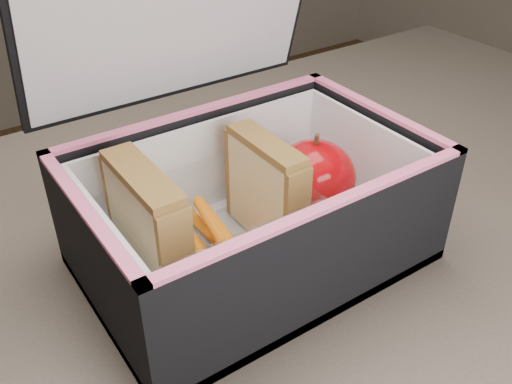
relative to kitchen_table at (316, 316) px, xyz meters
The scene contains 8 objects.
kitchen_table is the anchor object (origin of this frame).
lunch_bag 0.17m from the kitchen_table, 155.12° to the left, with size 0.29×0.25×0.29m.
plastic_tub 0.17m from the kitchen_table, 161.47° to the left, with size 0.16×0.11×0.06m, color white, non-canonical shape.
sandwich_left 0.22m from the kitchen_table, 168.00° to the left, with size 0.03×0.10×0.11m.
sandwich_right 0.16m from the kitchen_table, 141.65° to the left, with size 0.02×0.09×0.10m.
carrot_sticks 0.15m from the kitchen_table, 164.29° to the left, with size 0.05×0.13×0.03m.
paper_napkin 0.12m from the kitchen_table, 62.80° to the left, with size 0.08×0.08×0.01m, color white.
red_apple 0.15m from the kitchen_table, 67.75° to the left, with size 0.10×0.10×0.08m.
Camera 1 is at (-0.29, -0.31, 1.09)m, focal length 40.00 mm.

